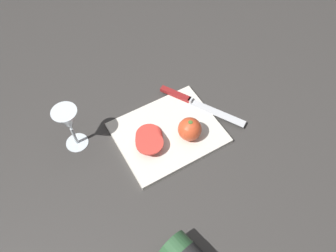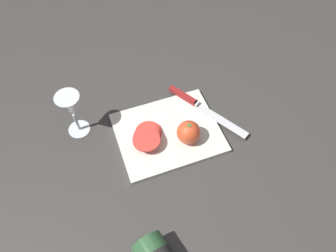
{
  "view_description": "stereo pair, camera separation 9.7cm",
  "coord_description": "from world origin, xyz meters",
  "px_view_note": "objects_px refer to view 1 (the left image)",
  "views": [
    {
      "loc": [
        0.3,
        0.45,
        0.85
      ],
      "look_at": [
        0.03,
        -0.02,
        0.04
      ],
      "focal_mm": 35.0,
      "sensor_mm": 36.0,
      "label": 1
    },
    {
      "loc": [
        0.21,
        0.49,
        0.85
      ],
      "look_at": [
        0.03,
        -0.02,
        0.04
      ],
      "focal_mm": 35.0,
      "sensor_mm": 36.0,
      "label": 2
    }
  ],
  "objects_px": {
    "knife": "(187,99)",
    "tomato_slice_stack_near": "(149,139)",
    "whole_tomato": "(190,129)",
    "wine_glass": "(68,122)"
  },
  "relations": [
    {
      "from": "whole_tomato",
      "to": "wine_glass",
      "type": "bearing_deg",
      "value": -27.53
    },
    {
      "from": "whole_tomato",
      "to": "knife",
      "type": "distance_m",
      "value": 0.14
    },
    {
      "from": "wine_glass",
      "to": "whole_tomato",
      "type": "relative_size",
      "value": 2.2
    },
    {
      "from": "wine_glass",
      "to": "knife",
      "type": "distance_m",
      "value": 0.38
    },
    {
      "from": "wine_glass",
      "to": "knife",
      "type": "height_order",
      "value": "wine_glass"
    },
    {
      "from": "knife",
      "to": "tomato_slice_stack_near",
      "type": "xyz_separation_m",
      "value": [
        0.18,
        0.08,
        0.01
      ]
    },
    {
      "from": "wine_glass",
      "to": "whole_tomato",
      "type": "bearing_deg",
      "value": 152.47
    },
    {
      "from": "tomato_slice_stack_near",
      "to": "knife",
      "type": "bearing_deg",
      "value": -156.57
    },
    {
      "from": "whole_tomato",
      "to": "tomato_slice_stack_near",
      "type": "height_order",
      "value": "whole_tomato"
    },
    {
      "from": "knife",
      "to": "tomato_slice_stack_near",
      "type": "height_order",
      "value": "tomato_slice_stack_near"
    }
  ]
}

